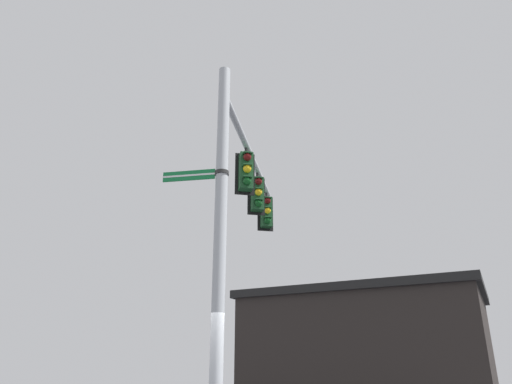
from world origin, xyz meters
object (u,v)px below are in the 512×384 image
Objects in this scene: traffic_light_nearest_pole at (246,171)px; traffic_light_mid_inner at (257,194)px; traffic_light_mid_outer at (266,212)px; bird_flying at (225,105)px; street_name_sign at (204,174)px.

traffic_light_mid_inner is at bearing -111.91° from traffic_light_nearest_pole.
traffic_light_mid_inner and traffic_light_mid_outer have the same top height.
bird_flying is at bearing 42.64° from traffic_light_mid_outer.
traffic_light_mid_inner is 3.20m from bird_flying.
traffic_light_mid_inner is at bearing 177.24° from bird_flying.
traffic_light_mid_inner reaches higher than street_name_sign.
bird_flying is (-0.90, -3.90, 4.15)m from street_name_sign.
traffic_light_mid_inner is 0.96× the size of street_name_sign.
traffic_light_nearest_pole and traffic_light_mid_outer have the same top height.
traffic_light_mid_outer is (-1.32, -3.29, 0.00)m from traffic_light_nearest_pole.
bird_flying is (1.73, 1.59, 3.02)m from traffic_light_mid_outer.
traffic_light_nearest_pole is at bearing 103.51° from bird_flying.
traffic_light_mid_outer is at bearing -137.36° from bird_flying.
street_name_sign is 5.77m from bird_flying.
traffic_light_nearest_pole is at bearing 68.09° from traffic_light_mid_inner.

